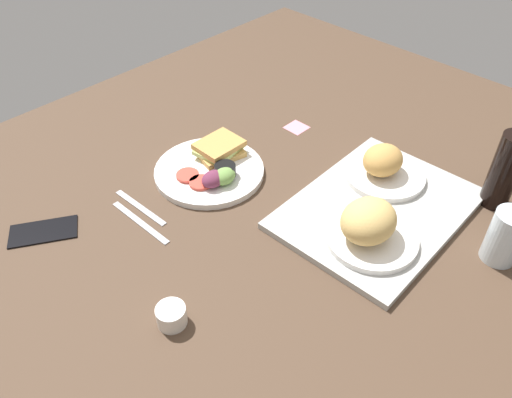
# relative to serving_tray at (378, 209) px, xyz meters

# --- Properties ---
(ground_plane) EXTENTS (1.90, 1.50, 0.03)m
(ground_plane) POSITION_rel_serving_tray_xyz_m (0.17, -0.23, -0.02)
(ground_plane) COLOR #4C3828
(serving_tray) EXTENTS (0.46, 0.34, 0.02)m
(serving_tray) POSITION_rel_serving_tray_xyz_m (0.00, 0.00, 0.00)
(serving_tray) COLOR #B2B2AD
(serving_tray) RESTS_ON ground_plane
(bread_plate_near) EXTENTS (0.19, 0.19, 0.08)m
(bread_plate_near) POSITION_rel_serving_tray_xyz_m (-0.10, -0.06, 0.04)
(bread_plate_near) COLOR white
(bread_plate_near) RESTS_ON serving_tray
(bread_plate_far) EXTENTS (0.19, 0.19, 0.10)m
(bread_plate_far) POSITION_rel_serving_tray_xyz_m (0.11, 0.04, 0.05)
(bread_plate_far) COLOR white
(bread_plate_far) RESTS_ON serving_tray
(plate_with_salad) EXTENTS (0.27, 0.27, 0.05)m
(plate_with_salad) POSITION_rel_serving_tray_xyz_m (0.16, -0.38, 0.01)
(plate_with_salad) COLOR white
(plate_with_salad) RESTS_ON ground_plane
(drinking_glass) EXTENTS (0.07, 0.07, 0.12)m
(drinking_glass) POSITION_rel_serving_tray_xyz_m (-0.06, 0.26, 0.05)
(drinking_glass) COLOR silver
(drinking_glass) RESTS_ON ground_plane
(soda_bottle) EXTENTS (0.06, 0.06, 0.19)m
(soda_bottle) POSITION_rel_serving_tray_xyz_m (-0.22, 0.17, 0.09)
(soda_bottle) COLOR black
(soda_bottle) RESTS_ON ground_plane
(espresso_cup) EXTENTS (0.06, 0.06, 0.04)m
(espresso_cup) POSITION_rel_serving_tray_xyz_m (0.52, -0.10, 0.01)
(espresso_cup) COLOR silver
(espresso_cup) RESTS_ON ground_plane
(fork) EXTENTS (0.02, 0.17, 0.01)m
(fork) POSITION_rel_serving_tray_xyz_m (0.37, -0.40, -0.01)
(fork) COLOR #B7B7BC
(fork) RESTS_ON ground_plane
(knife) EXTENTS (0.02, 0.19, 0.01)m
(knife) POSITION_rel_serving_tray_xyz_m (0.40, -0.36, -0.01)
(knife) COLOR #B7B7BC
(knife) RESTS_ON ground_plane
(cell_phone) EXTENTS (0.16, 0.14, 0.01)m
(cell_phone) POSITION_rel_serving_tray_xyz_m (0.57, -0.49, -0.00)
(cell_phone) COLOR black
(cell_phone) RESTS_ON ground_plane
(sticky_note) EXTENTS (0.06, 0.06, 0.00)m
(sticky_note) POSITION_rel_serving_tray_xyz_m (-0.14, -0.36, -0.01)
(sticky_note) COLOR pink
(sticky_note) RESTS_ON ground_plane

